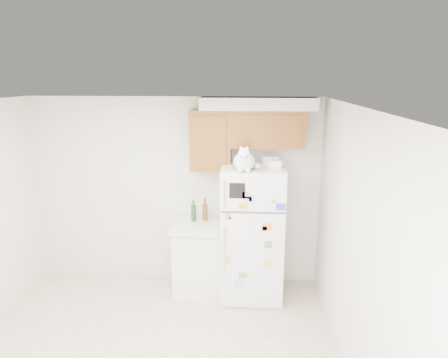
# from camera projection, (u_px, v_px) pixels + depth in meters

# --- Properties ---
(room_shell) EXTENTS (3.84, 4.04, 2.52)m
(room_shell) POSITION_uv_depth(u_px,v_px,m) (151.00, 201.00, 3.52)
(room_shell) COLOR beige
(room_shell) RESTS_ON ground_plane
(refrigerator) EXTENTS (0.76, 0.78, 1.70)m
(refrigerator) POSITION_uv_depth(u_px,v_px,m) (252.00, 233.00, 4.98)
(refrigerator) COLOR white
(refrigerator) RESTS_ON ground_plane
(base_counter) EXTENTS (0.64, 0.64, 0.92)m
(base_counter) POSITION_uv_depth(u_px,v_px,m) (199.00, 257.00, 5.19)
(base_counter) COLOR white
(base_counter) RESTS_ON ground_plane
(cat) EXTENTS (0.30, 0.45, 0.31)m
(cat) POSITION_uv_depth(u_px,v_px,m) (244.00, 161.00, 4.51)
(cat) COLOR white
(cat) RESTS_ON refrigerator
(storage_box_back) EXTENTS (0.20, 0.16, 0.10)m
(storage_box_back) POSITION_uv_depth(u_px,v_px,m) (270.00, 160.00, 4.87)
(storage_box_back) COLOR white
(storage_box_back) RESTS_ON refrigerator
(storage_box_front) EXTENTS (0.18, 0.15, 0.09)m
(storage_box_front) POSITION_uv_depth(u_px,v_px,m) (276.00, 164.00, 4.67)
(storage_box_front) COLOR white
(storage_box_front) RESTS_ON refrigerator
(bottle_green) EXTENTS (0.07, 0.07, 0.29)m
(bottle_green) POSITION_uv_depth(u_px,v_px,m) (194.00, 210.00, 5.15)
(bottle_green) COLOR #19381E
(bottle_green) RESTS_ON base_counter
(bottle_amber) EXTENTS (0.07, 0.07, 0.30)m
(bottle_amber) POSITION_uv_depth(u_px,v_px,m) (205.00, 209.00, 5.18)
(bottle_amber) COLOR #593814
(bottle_amber) RESTS_ON base_counter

